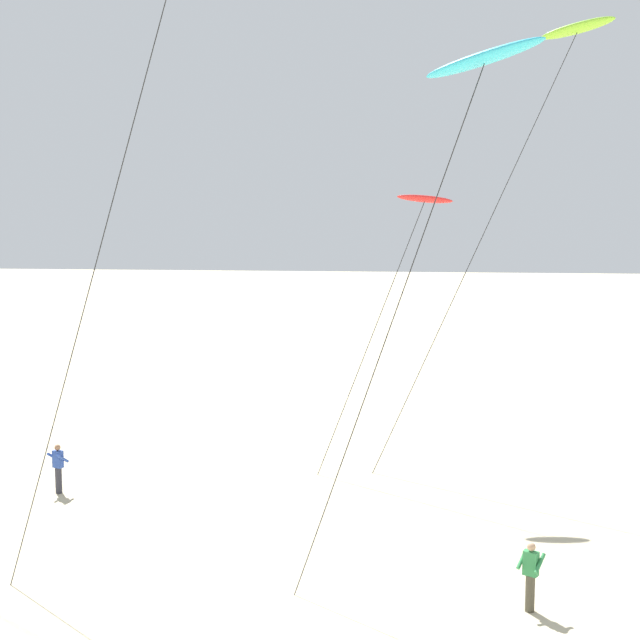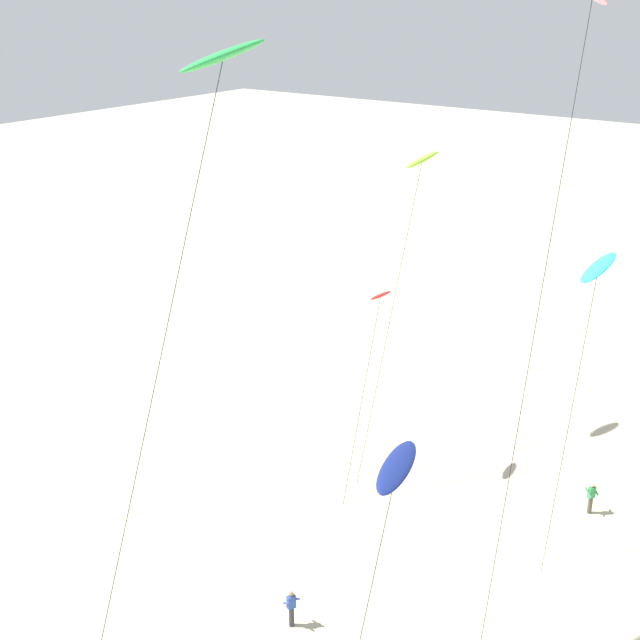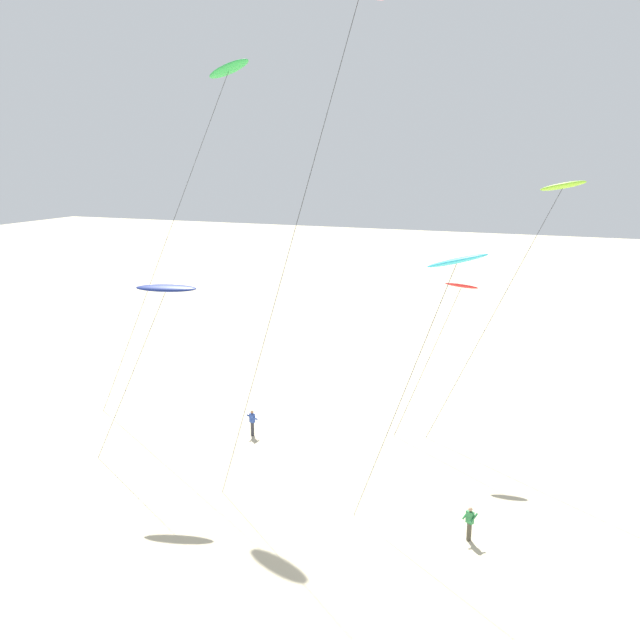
{
  "view_description": "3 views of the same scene",
  "coord_description": "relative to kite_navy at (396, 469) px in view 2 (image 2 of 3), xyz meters",
  "views": [
    {
      "loc": [
        2.73,
        -18.49,
        9.19
      ],
      "look_at": [
        -0.62,
        7.65,
        6.08
      ],
      "focal_mm": 48.95,
      "sensor_mm": 36.0,
      "label": 1
    },
    {
      "loc": [
        -31.16,
        -8.42,
        24.14
      ],
      "look_at": [
        -2.89,
        11.9,
        10.31
      ],
      "focal_mm": 48.01,
      "sensor_mm": 36.0,
      "label": 2
    },
    {
      "loc": [
        8.89,
        -26.68,
        17.19
      ],
      "look_at": [
        -4.62,
        7.61,
        8.16
      ],
      "focal_mm": 37.77,
      "sensor_mm": 36.0,
      "label": 3
    }
  ],
  "objects": [
    {
      "name": "ground_plane",
      "position": [
        11.51,
        -2.83,
        -10.32
      ],
      "size": [
        260.0,
        260.0,
        0.0
      ],
      "primitive_type": "plane",
      "color": "beige"
    },
    {
      "name": "kite_navy",
      "position": [
        0.0,
        0.0,
        0.0
      ],
      "size": [
        6.7,
        1.68,
        10.59
      ],
      "color": "navy",
      "rests_on": "ground"
    },
    {
      "name": "kite_red",
      "position": [
        13.91,
        9.26,
        -0.68
      ],
      "size": [
        4.68,
        0.71,
        10.09
      ],
      "color": "red",
      "rests_on": "ground"
    },
    {
      "name": "kite_green",
      "position": [
        0.36,
        6.78,
        11.56
      ],
      "size": [
        11.68,
        2.05,
        22.7
      ],
      "color": "green",
      "rests_on": "ground"
    },
    {
      "name": "kite_lime",
      "position": [
        18.98,
        10.08,
        5.09
      ],
      "size": [
        8.11,
        1.35,
        16.06
      ],
      "color": "#8CD833",
      "rests_on": "ground"
    },
    {
      "name": "kite_cyan",
      "position": [
        15.35,
        -0.68,
        2.38
      ],
      "size": [
        5.78,
        1.2,
        13.32
      ],
      "color": "#33BFE0",
      "rests_on": "ground"
    },
    {
      "name": "kite_pink",
      "position": [
        10.63,
        -0.73,
        12.71
      ],
      "size": [
        8.13,
        1.2,
        24.16
      ],
      "color": "pink",
      "rests_on": "ground"
    },
    {
      "name": "kite_flyer_nearest",
      "position": [
        1.96,
        5.69,
        -9.43
      ],
      "size": [
        0.68,
        0.66,
        1.67
      ],
      "color": "#33333D",
      "rests_on": "ground"
    },
    {
      "name": "kite_flyer_middle",
      "position": [
        16.65,
        -1.33,
        -9.43
      ],
      "size": [
        0.71,
        0.7,
        1.67
      ],
      "color": "#4C4738",
      "rests_on": "ground"
    }
  ]
}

